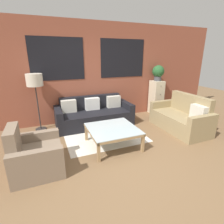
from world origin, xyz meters
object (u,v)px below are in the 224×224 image
(couch_dark, at_px, (94,115))
(coffee_table, at_px, (113,130))
(floor_lamp, at_px, (35,82))
(drawer_cabinet, at_px, (156,97))
(potted_plant, at_px, (158,72))
(armchair_corner, at_px, (35,156))
(settee_vintage, at_px, (181,118))

(couch_dark, relative_size, coffee_table, 2.07)
(couch_dark, relative_size, floor_lamp, 1.43)
(drawer_cabinet, bearing_deg, potted_plant, 90.00)
(coffee_table, relative_size, floor_lamp, 0.69)
(couch_dark, height_order, armchair_corner, armchair_corner)
(coffee_table, relative_size, drawer_cabinet, 0.93)
(settee_vintage, distance_m, potted_plant, 1.78)
(settee_vintage, distance_m, floor_lamp, 3.86)
(couch_dark, bearing_deg, settee_vintage, -30.70)
(drawer_cabinet, bearing_deg, settee_vintage, -97.78)
(settee_vintage, bearing_deg, potted_plant, 82.22)
(settee_vintage, distance_m, armchair_corner, 3.59)
(coffee_table, bearing_deg, drawer_cabinet, 35.26)
(armchair_corner, bearing_deg, drawer_cabinet, 26.49)
(couch_dark, xyz_separation_m, floor_lamp, (-1.43, 0.18, 0.98))
(drawer_cabinet, bearing_deg, coffee_table, -144.74)
(couch_dark, bearing_deg, coffee_table, -89.23)
(floor_lamp, bearing_deg, settee_vintage, -21.85)
(armchair_corner, xyz_separation_m, coffee_table, (1.54, 0.31, 0.09))
(couch_dark, xyz_separation_m, settee_vintage, (2.04, -1.21, 0.03))
(settee_vintage, xyz_separation_m, armchair_corner, (-3.56, -0.46, -0.03))
(floor_lamp, xyz_separation_m, drawer_cabinet, (3.66, 0.02, -0.71))
(settee_vintage, xyz_separation_m, potted_plant, (0.19, 1.41, 1.07))
(settee_vintage, height_order, coffee_table, settee_vintage)
(coffee_table, height_order, drawer_cabinet, drawer_cabinet)
(armchair_corner, height_order, drawer_cabinet, drawer_cabinet)
(couch_dark, height_order, coffee_table, couch_dark)
(settee_vintage, bearing_deg, coffee_table, -175.74)
(floor_lamp, distance_m, potted_plant, 3.67)
(couch_dark, relative_size, armchair_corner, 2.47)
(potted_plant, bearing_deg, couch_dark, -174.77)
(potted_plant, bearing_deg, drawer_cabinet, -90.00)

